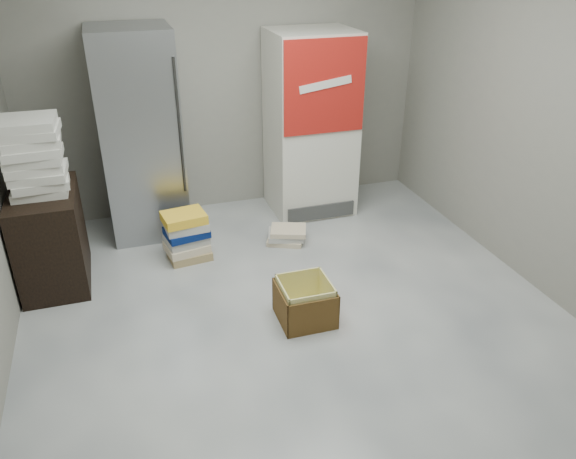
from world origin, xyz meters
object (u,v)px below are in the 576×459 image
at_px(cardboard_box, 305,304).
at_px(coke_cooler, 311,124).
at_px(steel_fridge, 140,135).
at_px(phonebook_stack_main, 187,236).
at_px(wood_shelf, 51,238).

bearing_deg(cardboard_box, coke_cooler, 69.87).
xyz_separation_m(steel_fridge, cardboard_box, (0.95, -1.87, -0.82)).
bearing_deg(phonebook_stack_main, wood_shelf, 177.57).
distance_m(coke_cooler, phonebook_stack_main, 1.69).
relative_size(wood_shelf, cardboard_box, 2.01).
relative_size(steel_fridge, phonebook_stack_main, 4.29).
distance_m(steel_fridge, cardboard_box, 2.25).
height_order(steel_fridge, cardboard_box, steel_fridge).
relative_size(coke_cooler, phonebook_stack_main, 4.06).
bearing_deg(steel_fridge, cardboard_box, -62.98).
xyz_separation_m(coke_cooler, cardboard_box, (-0.70, -1.86, -0.77)).
xyz_separation_m(coke_cooler, wood_shelf, (-2.48, -0.72, -0.50)).
bearing_deg(steel_fridge, phonebook_stack_main, -69.53).
bearing_deg(coke_cooler, cardboard_box, -110.59).
height_order(steel_fridge, phonebook_stack_main, steel_fridge).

